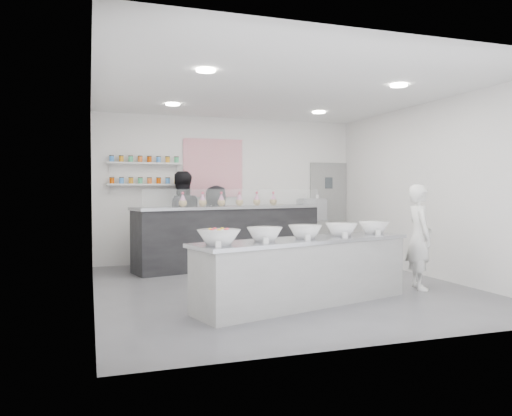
{
  "coord_description": "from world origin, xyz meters",
  "views": [
    {
      "loc": [
        -2.79,
        -7.13,
        1.5
      ],
      "look_at": [
        -0.27,
        0.4,
        1.21
      ],
      "focal_mm": 35.0,
      "sensor_mm": 36.0,
      "label": 1
    }
  ],
  "objects_px": {
    "back_bar": "(231,236)",
    "espresso_machine": "(312,209)",
    "prep_counter": "(305,271)",
    "woman_prep": "(420,237)",
    "staff_left": "(181,219)",
    "staff_right": "(216,225)",
    "espresso_ledge": "(301,239)"
  },
  "relations": [
    {
      "from": "back_bar",
      "to": "espresso_machine",
      "type": "bearing_deg",
      "value": 3.24
    },
    {
      "from": "prep_counter",
      "to": "back_bar",
      "type": "height_order",
      "value": "back_bar"
    },
    {
      "from": "back_bar",
      "to": "woman_prep",
      "type": "distance_m",
      "value": 3.67
    },
    {
      "from": "staff_left",
      "to": "staff_right",
      "type": "bearing_deg",
      "value": -178.44
    },
    {
      "from": "espresso_ledge",
      "to": "staff_left",
      "type": "xyz_separation_m",
      "value": [
        -2.64,
        -0.18,
        0.5
      ]
    },
    {
      "from": "back_bar",
      "to": "espresso_machine",
      "type": "xyz_separation_m",
      "value": [
        2.01,
        0.61,
        0.48
      ]
    },
    {
      "from": "staff_left",
      "to": "back_bar",
      "type": "bearing_deg",
      "value": 155.93
    },
    {
      "from": "woman_prep",
      "to": "staff_right",
      "type": "xyz_separation_m",
      "value": [
        -2.3,
        3.41,
        0.01
      ]
    },
    {
      "from": "back_bar",
      "to": "staff_left",
      "type": "height_order",
      "value": "staff_left"
    },
    {
      "from": "staff_left",
      "to": "staff_right",
      "type": "relative_size",
      "value": 1.17
    },
    {
      "from": "woman_prep",
      "to": "staff_right",
      "type": "height_order",
      "value": "staff_right"
    },
    {
      "from": "back_bar",
      "to": "woman_prep",
      "type": "relative_size",
      "value": 2.43
    },
    {
      "from": "prep_counter",
      "to": "staff_left",
      "type": "xyz_separation_m",
      "value": [
        -0.97,
        3.79,
        0.5
      ]
    },
    {
      "from": "woman_prep",
      "to": "staff_left",
      "type": "height_order",
      "value": "staff_left"
    },
    {
      "from": "staff_left",
      "to": "espresso_machine",
      "type": "bearing_deg",
      "value": -174.89
    },
    {
      "from": "back_bar",
      "to": "staff_left",
      "type": "xyz_separation_m",
      "value": [
        -0.89,
        0.43,
        0.34
      ]
    },
    {
      "from": "espresso_machine",
      "to": "prep_counter",
      "type": "bearing_deg",
      "value": -115.98
    },
    {
      "from": "prep_counter",
      "to": "staff_left",
      "type": "relative_size",
      "value": 1.7
    },
    {
      "from": "prep_counter",
      "to": "back_bar",
      "type": "bearing_deg",
      "value": 75.17
    },
    {
      "from": "back_bar",
      "to": "prep_counter",
      "type": "bearing_deg",
      "value": -102.42
    },
    {
      "from": "prep_counter",
      "to": "back_bar",
      "type": "distance_m",
      "value": 3.36
    },
    {
      "from": "woman_prep",
      "to": "back_bar",
      "type": "bearing_deg",
      "value": 52.39
    },
    {
      "from": "staff_right",
      "to": "espresso_ledge",
      "type": "bearing_deg",
      "value": 170.95
    },
    {
      "from": "staff_right",
      "to": "back_bar",
      "type": "bearing_deg",
      "value": 98.81
    },
    {
      "from": "espresso_machine",
      "to": "staff_left",
      "type": "xyz_separation_m",
      "value": [
        -2.9,
        -0.18,
        -0.15
      ]
    },
    {
      "from": "espresso_ledge",
      "to": "staff_right",
      "type": "distance_m",
      "value": 1.98
    },
    {
      "from": "prep_counter",
      "to": "staff_right",
      "type": "distance_m",
      "value": 3.81
    },
    {
      "from": "back_bar",
      "to": "staff_right",
      "type": "xyz_separation_m",
      "value": [
        -0.18,
        0.43,
        0.2
      ]
    },
    {
      "from": "prep_counter",
      "to": "espresso_machine",
      "type": "distance_m",
      "value": 4.46
    },
    {
      "from": "prep_counter",
      "to": "espresso_ledge",
      "type": "xyz_separation_m",
      "value": [
        1.68,
        3.97,
        0.0
      ]
    },
    {
      "from": "espresso_machine",
      "to": "staff_right",
      "type": "distance_m",
      "value": 2.21
    },
    {
      "from": "espresso_machine",
      "to": "back_bar",
      "type": "bearing_deg",
      "value": -163.11
    }
  ]
}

